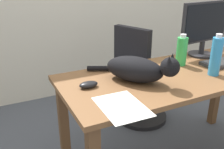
% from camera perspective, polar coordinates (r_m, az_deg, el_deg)
% --- Properties ---
extents(desk, '(1.55, 0.66, 0.74)m').
position_cam_1_polar(desk, '(1.77, 14.24, -2.81)').
color(desk, brown).
rests_on(desk, ground_plane).
extents(office_chair, '(0.51, 0.48, 0.93)m').
position_cam_1_polar(office_chair, '(2.37, 6.29, -1.65)').
color(office_chair, black).
rests_on(office_chair, ground_plane).
extents(monitor, '(0.48, 0.20, 0.41)m').
position_cam_1_polar(monitor, '(2.09, 20.04, 9.98)').
color(monitor, '#232328').
rests_on(monitor, desk).
extents(cat, '(0.38, 0.52, 0.20)m').
position_cam_1_polar(cat, '(1.52, 5.84, 1.29)').
color(cat, black).
rests_on(cat, desk).
extents(computer_mouse, '(0.11, 0.06, 0.04)m').
position_cam_1_polar(computer_mouse, '(1.46, -5.28, -2.26)').
color(computer_mouse, black).
rests_on(computer_mouse, desk).
extents(paper_sheet, '(0.22, 0.30, 0.00)m').
position_cam_1_polar(paper_sheet, '(1.26, 2.21, -7.14)').
color(paper_sheet, white).
rests_on(paper_sheet, desk).
extents(water_bottle, '(0.07, 0.07, 0.27)m').
position_cam_1_polar(water_bottle, '(1.72, 22.24, 3.83)').
color(water_bottle, '#2D8CD1').
rests_on(water_bottle, desk).
extents(spray_bottle, '(0.07, 0.07, 0.22)m').
position_cam_1_polar(spray_bottle, '(1.85, 15.33, 5.11)').
color(spray_bottle, green).
rests_on(spray_bottle, desk).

